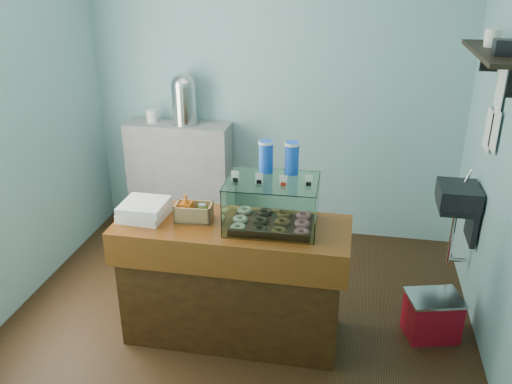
% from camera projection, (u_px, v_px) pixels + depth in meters
% --- Properties ---
extents(ground, '(3.50, 3.50, 0.00)m').
position_uv_depth(ground, '(241.00, 312.00, 4.25)').
color(ground, black).
rests_on(ground, ground).
extents(room_shell, '(3.54, 3.04, 2.82)m').
position_uv_depth(room_shell, '(243.00, 98.00, 3.57)').
color(room_shell, '#86C3C2').
rests_on(room_shell, ground).
extents(counter, '(1.60, 0.60, 0.90)m').
position_uv_depth(counter, '(233.00, 280.00, 3.83)').
color(counter, '#48280D').
rests_on(counter, ground).
extents(back_shelf, '(1.00, 0.32, 1.10)m').
position_uv_depth(back_shelf, '(180.00, 177.00, 5.37)').
color(back_shelf, '#99999C').
rests_on(back_shelf, ground).
extents(display_case, '(0.62, 0.46, 0.55)m').
position_uv_depth(display_case, '(274.00, 200.00, 3.59)').
color(display_case, '#34180F').
rests_on(display_case, counter).
extents(condiment_crate, '(0.26, 0.17, 0.19)m').
position_uv_depth(condiment_crate, '(192.00, 211.00, 3.69)').
color(condiment_crate, '#AD7E56').
rests_on(condiment_crate, counter).
extents(pastry_boxes, '(0.32, 0.32, 0.12)m').
position_uv_depth(pastry_boxes, '(144.00, 210.00, 3.73)').
color(pastry_boxes, white).
rests_on(pastry_boxes, counter).
extents(coffee_urn, '(0.26, 0.26, 0.48)m').
position_uv_depth(coffee_urn, '(184.00, 98.00, 5.04)').
color(coffee_urn, silver).
rests_on(coffee_urn, back_shelf).
extents(red_cooler, '(0.44, 0.38, 0.33)m').
position_uv_depth(red_cooler, '(432.00, 316.00, 3.93)').
color(red_cooler, '#AA0D1C').
rests_on(red_cooler, ground).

